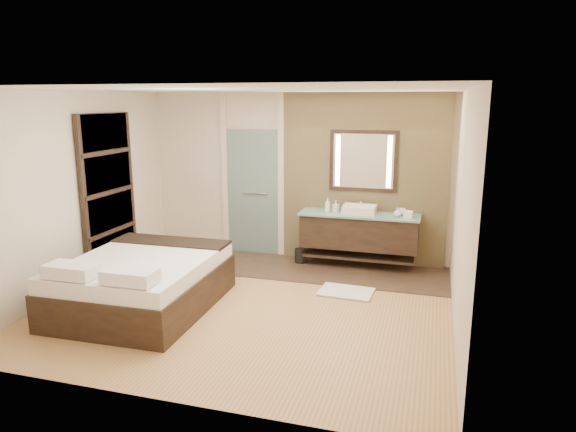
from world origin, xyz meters
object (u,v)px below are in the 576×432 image
(mirror_unit, at_px, (363,161))
(bed, at_px, (143,282))
(vanity, at_px, (359,231))
(waste_bin, at_px, (301,256))

(mirror_unit, distance_m, bed, 3.77)
(vanity, xyz_separation_m, mirror_unit, (0.00, 0.24, 1.07))
(vanity, bearing_deg, waste_bin, -175.78)
(vanity, relative_size, waste_bin, 7.77)
(waste_bin, bearing_deg, mirror_unit, 18.40)
(vanity, distance_m, bed, 3.37)
(mirror_unit, bearing_deg, bed, -132.24)
(bed, bearing_deg, waste_bin, 56.63)
(vanity, bearing_deg, bed, -134.97)
(bed, xyz_separation_m, waste_bin, (1.45, 2.31, -0.22))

